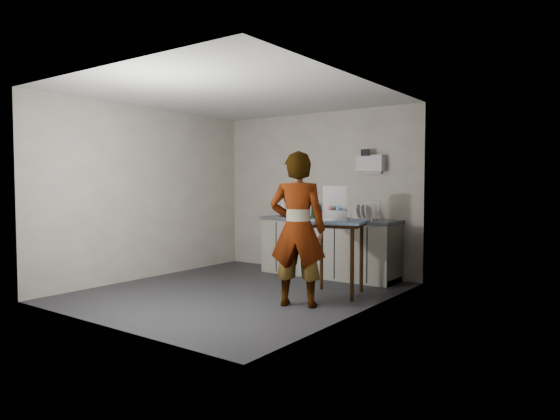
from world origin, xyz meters
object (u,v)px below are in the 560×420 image
Objects in this scene: kitchen_counter at (329,249)px; dish_rack at (364,216)px; side_table at (336,230)px; standing_man at (298,229)px; soap_bottle at (318,209)px; paper_towel at (284,209)px; dark_bottle at (314,209)px; soda_can at (323,214)px; bakery_box at (335,212)px.

dish_rack reaches higher than kitchen_counter.
standing_man reaches higher than side_table.
paper_towel is (-0.63, -0.05, -0.01)m from soap_bottle.
kitchen_counter is 2.02m from standing_man.
side_table is at bearing -33.01° from paper_towel.
dark_bottle is (-1.03, 1.09, 0.20)m from side_table.
side_table is 8.08× the size of soda_can.
side_table is at bearing -118.28° from standing_man.
kitchen_counter is 0.65m from soap_bottle.
soda_can is (-0.85, 1.08, 0.12)m from side_table.
kitchen_counter is at bearing 94.20° from bakery_box.
dark_bottle reaches higher than paper_towel.
side_table is 1.10m from dish_rack.
soap_bottle reaches higher than kitchen_counter.
kitchen_counter is 0.81m from dish_rack.
dish_rack reaches higher than soda_can.
side_table is 1.42m from soap_bottle.
kitchen_counter is 5.03× the size of bakery_box.
standing_man reaches higher than dish_rack.
bakery_box is at bearing 120.06° from side_table.
bakery_box reaches higher than soda_can.
side_table is 1.38m from soda_can.
soap_bottle is (-0.85, 1.84, 0.14)m from standing_man.
kitchen_counter is 1.37m from side_table.
soap_bottle reaches higher than side_table.
dish_rack is 0.83× the size of bakery_box.
dark_bottle is 0.53m from paper_towel.
dish_rack is at bearing 82.17° from side_table.
soda_can is 0.71m from dish_rack.
paper_towel is at bearing 117.72° from bakery_box.
bakery_box is at bearing -52.35° from soda_can.
standing_man is 4.08× the size of bakery_box.
paper_towel reaches higher than kitchen_counter.
soap_bottle is 0.61× the size of bakery_box.
kitchen_counter is 2.31× the size of side_table.
dark_bottle reaches higher than soda_can.
paper_towel is (-1.55, 1.01, 0.19)m from side_table.
kitchen_counter is at bearing 2.39° from soap_bottle.
standing_man is (-0.07, -0.78, 0.06)m from side_table.
standing_man is 15.12× the size of soda_can.
bakery_box reaches higher than paper_towel.
paper_towel is 0.71× the size of dish_rack.
dark_bottle is (-0.11, 0.03, -0.00)m from soap_bottle.
standing_man is 4.89× the size of dish_rack.
soda_can is (0.08, 0.02, -0.07)m from soap_bottle.
dish_rack is 1.03m from bakery_box.
soap_bottle is at bearing -177.61° from kitchen_counter.
standing_man is at bearing -121.03° from bakery_box.
soda_can is 0.45× the size of paper_towel.
soda_can reaches higher than kitchen_counter.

